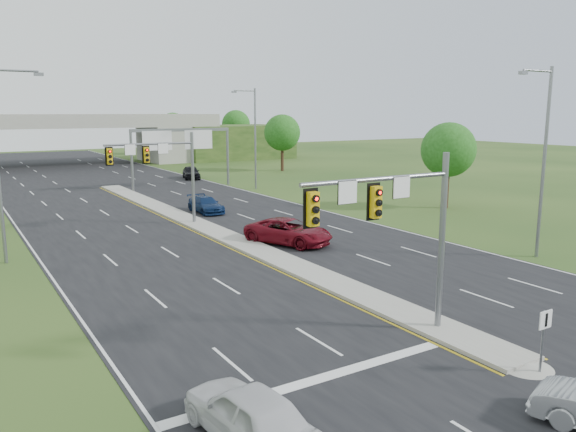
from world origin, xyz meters
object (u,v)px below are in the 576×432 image
(signal_mast_near, at_px, (400,218))
(signal_mast_far, at_px, (164,164))
(keep_right_sign, at_px, (544,331))
(overpass, at_px, (60,143))
(car_white, at_px, (249,413))
(car_far_c, at_px, (191,172))
(sign_gantry, at_px, (180,141))
(car_far_b, at_px, (206,205))
(car_far_a, at_px, (289,231))

(signal_mast_near, bearing_deg, signal_mast_far, 90.00)
(keep_right_sign, relative_size, overpass, 0.03)
(signal_mast_far, bearing_deg, car_white, -105.39)
(signal_mast_near, bearing_deg, car_far_c, 75.91)
(sign_gantry, distance_m, car_far_b, 16.97)
(car_far_b, distance_m, car_far_c, 25.11)
(overpass, relative_size, car_far_c, 16.60)
(keep_right_sign, xyz_separation_m, car_white, (-9.90, 1.69, -0.73))
(signal_mast_near, xyz_separation_m, car_far_b, (5.00, 29.13, -4.03))
(sign_gantry, bearing_deg, car_far_b, -103.98)
(signal_mast_near, bearing_deg, car_white, -160.11)
(keep_right_sign, relative_size, car_far_c, 0.46)
(signal_mast_near, bearing_deg, sign_gantry, 78.75)
(overpass, bearing_deg, car_far_a, -87.61)
(car_far_b, bearing_deg, signal_mast_far, -140.05)
(keep_right_sign, height_order, car_far_b, keep_right_sign)
(car_far_b, bearing_deg, keep_right_sign, -94.29)
(car_white, bearing_deg, signal_mast_far, -111.43)
(signal_mast_far, xyz_separation_m, car_far_b, (5.00, 4.13, -4.03))
(signal_mast_near, distance_m, car_far_a, 16.82)
(sign_gantry, distance_m, car_white, 50.75)
(signal_mast_near, xyz_separation_m, sign_gantry, (8.95, 44.99, 0.51))
(signal_mast_near, distance_m, car_far_c, 54.62)
(overpass, bearing_deg, car_far_c, -68.00)
(signal_mast_near, distance_m, signal_mast_far, 25.00)
(sign_gantry, distance_m, car_far_c, 9.98)
(car_far_c, bearing_deg, car_far_a, -87.10)
(signal_mast_near, height_order, car_far_c, signal_mast_near)
(signal_mast_far, height_order, overpass, overpass)
(sign_gantry, bearing_deg, car_far_c, 61.19)
(signal_mast_near, relative_size, car_far_b, 1.50)
(signal_mast_far, height_order, sign_gantry, signal_mast_far)
(sign_gantry, bearing_deg, car_far_a, -97.74)
(keep_right_sign, bearing_deg, car_far_b, 85.35)
(overpass, height_order, car_far_c, overpass)
(sign_gantry, bearing_deg, signal_mast_far, -114.11)
(signal_mast_near, relative_size, signal_mast_far, 1.00)
(car_far_a, distance_m, car_far_b, 13.53)
(signal_mast_near, bearing_deg, car_far_b, 80.27)
(car_far_a, bearing_deg, signal_mast_far, 92.93)
(keep_right_sign, height_order, car_white, keep_right_sign)
(signal_mast_far, distance_m, car_far_c, 31.08)
(signal_mast_far, distance_m, keep_right_sign, 29.71)
(sign_gantry, relative_size, car_far_a, 1.97)
(signal_mast_near, xyz_separation_m, car_far_c, (13.26, 52.84, -3.88))
(car_far_a, relative_size, car_far_c, 1.22)
(car_far_a, xyz_separation_m, car_far_b, (0.05, 13.53, -0.14))
(signal_mast_near, relative_size, car_far_a, 1.19)
(signal_mast_far, bearing_deg, overpass, 87.65)
(keep_right_sign, bearing_deg, signal_mast_far, 94.39)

